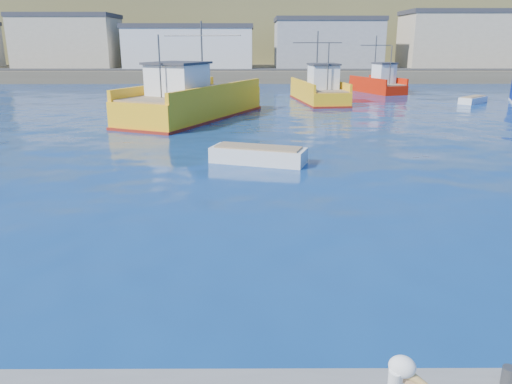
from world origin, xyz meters
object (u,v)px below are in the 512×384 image
trawler_yellow_a (192,102)px  boat_orange (379,83)px  trawler_yellow_b (319,92)px  skiff_mid (258,156)px  skiff_far (473,100)px

trawler_yellow_a → boat_orange: (18.00, 18.80, -0.19)m
trawler_yellow_b → skiff_mid: bearing=-103.7°
skiff_mid → boat_orange: bearing=67.8°
skiff_mid → skiff_far: 30.20m
skiff_mid → skiff_far: bearing=49.6°
trawler_yellow_b → skiff_far: (13.80, -0.77, -0.71)m
trawler_yellow_a → trawler_yellow_b: bearing=43.6°
boat_orange → skiff_mid: boat_orange is taller
trawler_yellow_a → skiff_far: size_ratio=4.33×
trawler_yellow_b → skiff_mid: (-5.77, -23.77, -0.66)m
trawler_yellow_a → trawler_yellow_b: size_ratio=1.44×
skiff_mid → skiff_far: (19.58, 23.00, -0.06)m
skiff_far → trawler_yellow_a: bearing=-159.3°
trawler_yellow_a → boat_orange: 26.03m
trawler_yellow_a → boat_orange: bearing=46.3°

